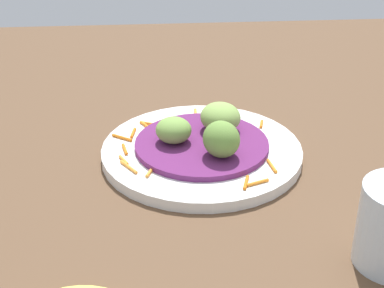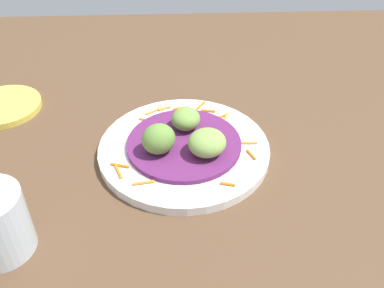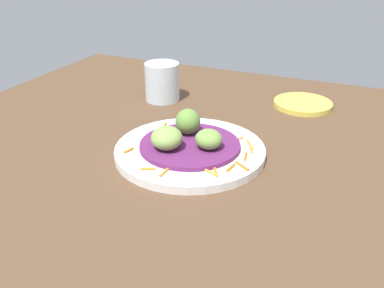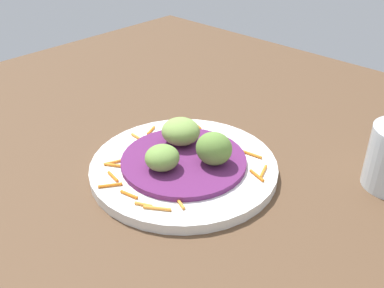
{
  "view_description": "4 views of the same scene",
  "coord_description": "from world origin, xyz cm",
  "views": [
    {
      "loc": [
        6.34,
        70.57,
        39.83
      ],
      "look_at": [
        1.38,
        5.88,
        4.79
      ],
      "focal_mm": 54.98,
      "sensor_mm": 36.0,
      "label": 1
    },
    {
      "loc": [
        -50.93,
        5.46,
        44.46
      ],
      "look_at": [
        -2.01,
        3.19,
        5.31
      ],
      "focal_mm": 40.49,
      "sensor_mm": 36.0,
      "label": 2
    },
    {
      "loc": [
        26.76,
        -55.64,
        36.53
      ],
      "look_at": [
        0.72,
        3.56,
        4.51
      ],
      "focal_mm": 40.08,
      "sensor_mm": 36.0,
      "label": 3
    },
    {
      "loc": [
        36.45,
        40.33,
        37.62
      ],
      "look_at": [
        -1.35,
        4.61,
        6.04
      ],
      "focal_mm": 41.69,
      "sensor_mm": 36.0,
      "label": 4
    }
  ],
  "objects": [
    {
      "name": "table_surface",
      "position": [
        0.0,
        0.0,
        1.0
      ],
      "size": [
        110.0,
        110.0,
        2.0
      ],
      "primitive_type": "cube",
      "color": "brown",
      "rests_on": "ground"
    },
    {
      "name": "main_plate",
      "position": [
        -0.4,
        4.32,
        2.71
      ],
      "size": [
        25.88,
        25.88,
        1.43
      ],
      "primitive_type": "cylinder",
      "color": "white",
      "rests_on": "table_surface"
    },
    {
      "name": "cabbage_bed",
      "position": [
        -0.4,
        4.32,
        3.81
      ],
      "size": [
        17.28,
        17.28,
        0.76
      ],
      "primitive_type": "cylinder",
      "color": "#60235B",
      "rests_on": "main_plate"
    },
    {
      "name": "carrot_garnish",
      "position": [
        3.01,
        3.88,
        3.63
      ],
      "size": [
        20.97,
        21.78,
        0.4
      ],
      "color": "orange",
      "rests_on": "main_plate"
    },
    {
      "name": "guac_scoop_left",
      "position": [
        -2.76,
        1.07,
        6.07
      ],
      "size": [
        7.09,
        7.24,
        3.76
      ],
      "primitive_type": "ellipsoid",
      "rotation": [
        0.0,
        0.0,
        3.57
      ],
      "color": "#84A851",
      "rests_on": "cabbage_bed"
    },
    {
      "name": "guac_scoop_center",
      "position": [
        3.59,
        3.9,
        5.83
      ],
      "size": [
        5.8,
        5.72,
        3.28
      ],
      "primitive_type": "ellipsoid",
      "rotation": [
        0.0,
        0.0,
        2.81
      ],
      "color": "#759E47",
      "rests_on": "cabbage_bed"
    },
    {
      "name": "guac_scoop_right",
      "position": [
        -2.04,
        7.98,
        6.44
      ],
      "size": [
        5.96,
        6.21,
        4.5
      ],
      "primitive_type": "ellipsoid",
      "rotation": [
        0.0,
        0.0,
        5.09
      ],
      "color": "olive",
      "rests_on": "cabbage_bed"
    }
  ]
}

